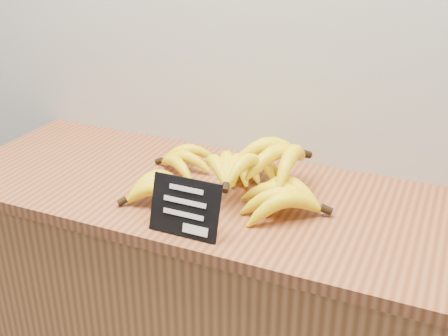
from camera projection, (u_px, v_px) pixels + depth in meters
counter_top at (232, 198)px, 1.41m from camera, size 1.49×0.54×0.03m
chalkboard_sign at (185, 208)px, 1.20m from camera, size 0.16×0.05×0.12m
banana_pile at (240, 175)px, 1.37m from camera, size 0.52×0.37×0.13m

